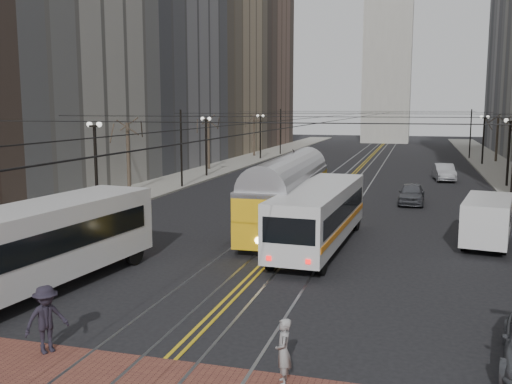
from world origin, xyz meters
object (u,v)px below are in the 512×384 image
Objects in this scene: cargo_van at (487,222)px; sedan_grey at (412,194)px; sedan_silver at (444,172)px; transit_bus at (20,255)px; streetcar at (288,201)px; rear_bus at (320,217)px; pedestrian_b at (283,351)px; pedestrian_d at (46,319)px.

cargo_van reaches higher than sedan_grey.
transit_bus is at bearing -117.78° from sedan_silver.
streetcar is 1.19× the size of rear_bus.
cargo_van is 17.74m from pedestrian_b.
sedan_grey is at bearing 13.62° from pedestrian_d.
cargo_van is at bearing -8.53° from streetcar.
cargo_van is (7.84, 2.51, -0.31)m from rear_bus.
pedestrian_b is (-2.69, -28.45, 0.10)m from sedan_grey.
transit_bus is 15.58m from streetcar.
transit_bus is at bearing -116.82° from sedan_grey.
transit_bus is at bearing 77.03° from pedestrian_d.
transit_bus reaches higher than sedan_grey.
rear_bus is 29.76m from sedan_silver.
sedan_silver is 44.67m from pedestrian_d.
rear_bus is at bearing -58.89° from streetcar.
streetcar reaches higher than sedan_grey.
transit_bus is 0.94× the size of streetcar.
cargo_van is at bearing 146.00° from pedestrian_b.
sedan_grey is at bearing 161.68° from pedestrian_b.
sedan_grey is at bearing 116.75° from cargo_van.
sedan_silver is (6.92, 28.94, -0.71)m from rear_bus.
pedestrian_b is (-5.46, -42.98, 0.06)m from sedan_silver.
transit_bus is 42.39m from sedan_silver.
cargo_van is 21.10m from pedestrian_d.
rear_bus reaches higher than pedestrian_b.
rear_bus is 15.01m from sedan_grey.
pedestrian_d reaches higher than pedestrian_b.
streetcar is 3.15× the size of sedan_grey.
pedestrian_d is (-13.09, -16.55, -0.22)m from cargo_van.
streetcar is at bearing -120.69° from sedan_grey.
sedan_grey is (13.09, 24.77, -0.87)m from transit_bus.
sedan_grey is 0.92× the size of sedan_silver.
sedan_grey is 14.79m from sedan_silver.
pedestrian_b is at bearing -94.37° from sedan_grey.
pedestrian_d is (-2.84, -17.83, -0.65)m from streetcar.
sedan_grey is 29.96m from pedestrian_d.
sedan_grey is at bearing 76.72° from rear_bus.
streetcar reaches higher than rear_bus.
sedan_silver is 2.49× the size of pedestrian_d.
rear_bus is at bearing -152.70° from cargo_van.
rear_bus is at bearing -109.25° from sedan_silver.
cargo_van is 12.46m from sedan_grey.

